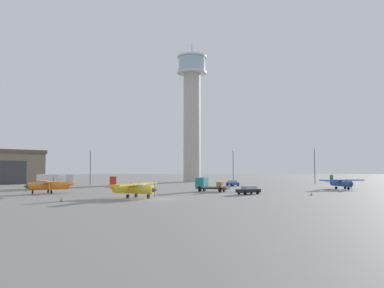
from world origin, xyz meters
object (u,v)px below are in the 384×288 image
at_px(car_black, 247,190).
at_px(light_post_north, 313,163).
at_px(control_tower, 191,108).
at_px(light_post_west, 89,164).
at_px(traffic_cone_near_right, 310,193).
at_px(airplane_blue, 339,183).
at_px(truck_box_white, 50,180).
at_px(light_post_east, 232,163).
at_px(truck_flatbed_teal, 207,185).
at_px(car_blue, 231,183).
at_px(airplane_yellow, 132,188).
at_px(airplane_orange, 48,185).
at_px(traffic_cone_near_left, 60,199).

relative_size(car_black, light_post_north, 0.44).
xyz_separation_m(control_tower, light_post_west, (-26.18, -21.32, -17.94)).
relative_size(control_tower, light_post_north, 4.51).
relative_size(car_black, traffic_cone_near_right, 7.07).
relative_size(airplane_blue, light_post_west, 1.07).
bearing_deg(truck_box_white, light_post_east, 47.25).
bearing_deg(truck_flatbed_teal, light_post_north, -107.55).
distance_m(car_black, light_post_north, 45.76).
height_order(car_blue, light_post_east, light_post_east).
xyz_separation_m(car_black, car_blue, (0.43, 28.39, 0.00)).
relative_size(truck_box_white, car_blue, 1.49).
height_order(airplane_yellow, car_blue, airplane_yellow).
xyz_separation_m(control_tower, car_black, (9.38, -55.55, -22.54)).
height_order(airplane_orange, car_blue, airplane_orange).
xyz_separation_m(airplane_orange, truck_flatbed_teal, (27.38, 5.13, -0.23)).
bearing_deg(light_post_west, car_black, -43.90).
relative_size(truck_flatbed_teal, car_blue, 1.49).
relative_size(airplane_blue, light_post_north, 0.99).
height_order(traffic_cone_near_left, traffic_cone_near_right, traffic_cone_near_left).
height_order(control_tower, airplane_orange, control_tower).
relative_size(car_blue, light_post_north, 0.45).
relative_size(control_tower, car_black, 10.16).
relative_size(light_post_north, traffic_cone_near_right, 15.91).
relative_size(light_post_west, light_post_north, 0.92).
relative_size(car_black, light_post_east, 0.46).
height_order(light_post_west, traffic_cone_near_left, light_post_west).
bearing_deg(light_post_east, car_blue, -96.89).
height_order(airplane_yellow, traffic_cone_near_left, airplane_yellow).
height_order(control_tower, car_black, control_tower).
bearing_deg(car_blue, airplane_orange, -69.89).
height_order(car_blue, traffic_cone_near_right, car_blue).
bearing_deg(traffic_cone_near_right, light_post_north, 71.06).
relative_size(airplane_orange, light_post_north, 0.99).
bearing_deg(light_post_north, airplane_yellow, -132.09).
bearing_deg(control_tower, airplane_blue, -53.20).
bearing_deg(control_tower, traffic_cone_near_left, -103.99).
height_order(truck_box_white, car_blue, truck_box_white).
relative_size(airplane_orange, car_black, 2.24).
bearing_deg(control_tower, light_post_west, -140.85).
bearing_deg(traffic_cone_near_right, traffic_cone_near_left, -163.35).
height_order(airplane_orange, light_post_east, light_post_east).
bearing_deg(control_tower, airplane_yellow, -97.79).
height_order(airplane_blue, airplane_yellow, airplane_yellow).
bearing_deg(airplane_blue, traffic_cone_near_left, -73.62).
distance_m(airplane_yellow, light_post_north, 62.44).
bearing_deg(car_black, control_tower, -111.92).
relative_size(car_black, light_post_west, 0.48).
xyz_separation_m(airplane_orange, traffic_cone_near_right, (43.52, -4.28, -1.16)).
xyz_separation_m(control_tower, traffic_cone_near_left, (-17.08, -68.57, -22.96)).
relative_size(airplane_orange, traffic_cone_near_right, 15.81).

